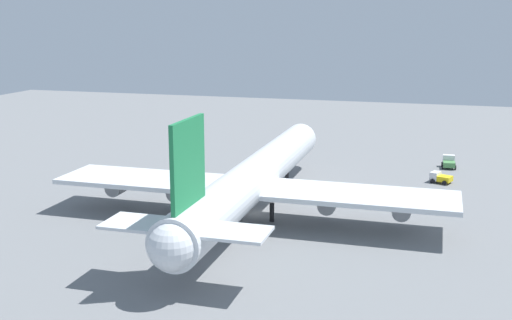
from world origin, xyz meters
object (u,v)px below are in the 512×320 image
Objects in this scene: cargo_airplane at (255,178)px; pushback_tractor at (440,178)px; catering_truck at (449,162)px; safety_cone_nose at (289,166)px.

cargo_airplane is 16.30× the size of pushback_tractor.
catering_truck is 6.57× the size of safety_cone_nose.
catering_truck is 32.52m from safety_cone_nose.
cargo_airplane reaches higher than catering_truck.
catering_truck is at bearing -73.71° from safety_cone_nose.
catering_truck is 0.96× the size of pushback_tractor.
safety_cone_nose is (3.90, 29.64, -0.68)m from pushback_tractor.
cargo_airplane reaches higher than pushback_tractor.
cargo_airplane is 50.43m from catering_truck.
cargo_airplane is 32.45m from safety_cone_nose.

